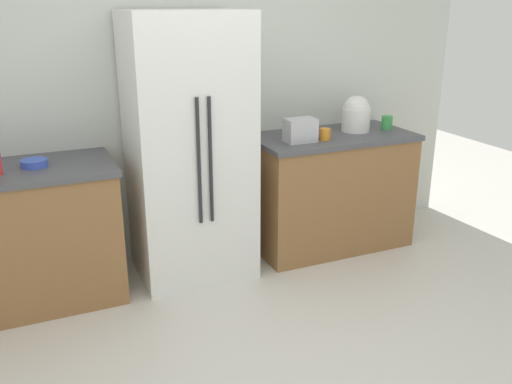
{
  "coord_description": "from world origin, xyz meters",
  "views": [
    {
      "loc": [
        -1.16,
        -2.12,
        1.94
      ],
      "look_at": [
        -0.03,
        0.46,
        0.96
      ],
      "focal_mm": 38.89,
      "sensor_mm": 36.0,
      "label": 1
    }
  ],
  "objects_px": {
    "refrigerator": "(190,150)",
    "cup_a": "(325,134)",
    "bowl_b": "(34,163)",
    "rice_cooker": "(356,114)",
    "cup_c": "(387,123)",
    "toaster": "(300,130)"
  },
  "relations": [
    {
      "from": "refrigerator",
      "to": "cup_a",
      "type": "xyz_separation_m",
      "value": [
        1.03,
        -0.12,
        0.04
      ]
    },
    {
      "from": "rice_cooker",
      "to": "cup_c",
      "type": "distance_m",
      "value": 0.29
    },
    {
      "from": "cup_c",
      "to": "cup_a",
      "type": "bearing_deg",
      "value": -170.25
    },
    {
      "from": "toaster",
      "to": "cup_a",
      "type": "bearing_deg",
      "value": -4.76
    },
    {
      "from": "cup_c",
      "to": "toaster",
      "type": "bearing_deg",
      "value": -173.64
    },
    {
      "from": "refrigerator",
      "to": "rice_cooker",
      "type": "relative_size",
      "value": 6.56
    },
    {
      "from": "rice_cooker",
      "to": "bowl_b",
      "type": "distance_m",
      "value": 2.43
    },
    {
      "from": "refrigerator",
      "to": "toaster",
      "type": "xyz_separation_m",
      "value": [
        0.83,
        -0.1,
        0.08
      ]
    },
    {
      "from": "refrigerator",
      "to": "cup_a",
      "type": "height_order",
      "value": "refrigerator"
    },
    {
      "from": "refrigerator",
      "to": "cup_c",
      "type": "relative_size",
      "value": 17.54
    },
    {
      "from": "cup_a",
      "to": "rice_cooker",
      "type": "bearing_deg",
      "value": 22.15
    },
    {
      "from": "cup_c",
      "to": "refrigerator",
      "type": "bearing_deg",
      "value": 179.81
    },
    {
      "from": "cup_a",
      "to": "toaster",
      "type": "bearing_deg",
      "value": 175.24
    },
    {
      "from": "refrigerator",
      "to": "rice_cooker",
      "type": "bearing_deg",
      "value": 1.43
    },
    {
      "from": "cup_a",
      "to": "cup_c",
      "type": "bearing_deg",
      "value": 9.75
    },
    {
      "from": "refrigerator",
      "to": "bowl_b",
      "type": "relative_size",
      "value": 11.29
    },
    {
      "from": "refrigerator",
      "to": "toaster",
      "type": "bearing_deg",
      "value": -6.92
    },
    {
      "from": "cup_a",
      "to": "cup_c",
      "type": "relative_size",
      "value": 0.81
    },
    {
      "from": "rice_cooker",
      "to": "bowl_b",
      "type": "height_order",
      "value": "rice_cooker"
    },
    {
      "from": "rice_cooker",
      "to": "cup_a",
      "type": "height_order",
      "value": "rice_cooker"
    },
    {
      "from": "cup_a",
      "to": "bowl_b",
      "type": "height_order",
      "value": "cup_a"
    },
    {
      "from": "bowl_b",
      "to": "rice_cooker",
      "type": "bearing_deg",
      "value": 0.66
    }
  ]
}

